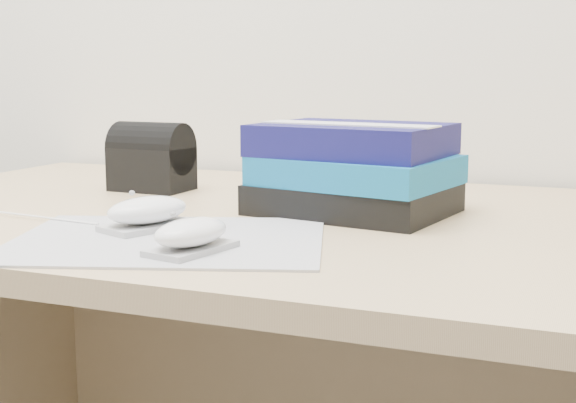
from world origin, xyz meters
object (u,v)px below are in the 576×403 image
at_px(desk, 374,369).
at_px(book_stack, 354,169).
at_px(mouse_rear, 148,213).
at_px(mouse_front, 191,235).
at_px(pouch, 152,157).

distance_m(desk, book_stack, 0.30).
xyz_separation_m(desk, mouse_rear, (-0.23, -0.24, 0.26)).
relative_size(mouse_front, book_stack, 0.39).
relative_size(book_stack, pouch, 2.26).
height_order(mouse_rear, pouch, pouch).
height_order(mouse_rear, mouse_front, mouse_rear).
relative_size(desk, pouch, 12.56).
height_order(mouse_front, pouch, pouch).
bearing_deg(pouch, mouse_rear, -59.48).
bearing_deg(book_stack, mouse_front, -105.70).
bearing_deg(mouse_front, desk, 71.17).
distance_m(mouse_rear, pouch, 0.35).
bearing_deg(desk, mouse_front, -108.83).
distance_m(desk, mouse_front, 0.44).
distance_m(desk, pouch, 0.50).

